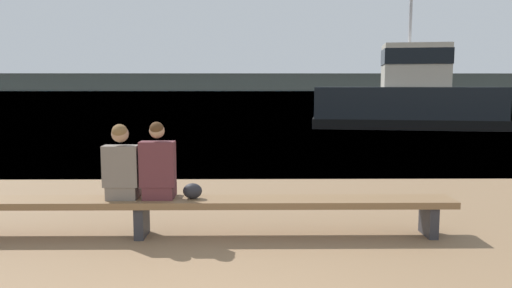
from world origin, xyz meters
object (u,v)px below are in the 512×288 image
object	(u,v)px
person_right	(158,167)
tugboat_red	(407,101)
bench_main	(141,205)
person_left	(122,167)
shopping_bag	(193,191)

from	to	relation	value
person_right	tugboat_red	xyz separation A→B (m)	(8.33, 16.56, 0.30)
bench_main	person_left	world-z (taller)	person_left
bench_main	person_right	bearing A→B (deg)	2.55
bench_main	person_left	bearing A→B (deg)	177.69
bench_main	shopping_bag	world-z (taller)	shopping_bag
shopping_bag	bench_main	bearing A→B (deg)	-178.92
bench_main	shopping_bag	bearing A→B (deg)	1.08
shopping_bag	person_left	bearing A→B (deg)	-179.83
person_right	tugboat_red	world-z (taller)	tugboat_red
person_right	tugboat_red	distance (m)	18.53
bench_main	person_left	size ratio (longest dim) A/B	8.31
person_left	person_right	size ratio (longest dim) A/B	0.97
tugboat_red	person_left	bearing A→B (deg)	161.75
person_right	shopping_bag	xyz separation A→B (m)	(0.43, 0.00, -0.31)
person_right	shopping_bag	distance (m)	0.53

